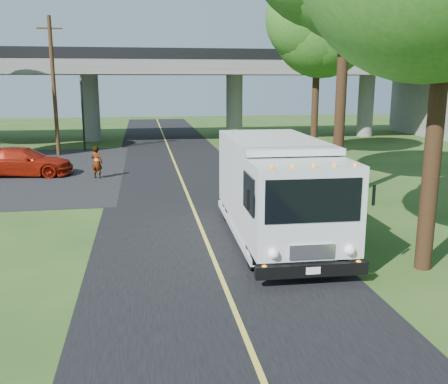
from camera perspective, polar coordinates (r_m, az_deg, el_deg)
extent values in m
plane|color=#254619|center=(11.95, 0.56, -11.93)|extent=(120.00, 120.00, 0.00)
cube|color=black|center=(21.37, -4.01, -0.79)|extent=(7.00, 90.00, 0.02)
cube|color=gold|center=(21.37, -4.01, -0.74)|extent=(0.12, 90.00, 0.01)
cube|color=slate|center=(42.76, -6.97, 13.96)|extent=(50.00, 9.00, 1.20)
cube|color=black|center=(38.40, -6.71, 15.47)|extent=(50.00, 0.25, 0.80)
cube|color=black|center=(47.18, -7.24, 14.92)|extent=(50.00, 0.25, 0.80)
cube|color=slate|center=(50.49, 23.22, 9.43)|extent=(4.00, 10.00, 6.00)
cylinder|color=slate|center=(42.96, -14.97, 9.22)|extent=(1.40, 1.40, 5.40)
cylinder|color=slate|center=(43.48, 1.19, 9.68)|extent=(1.40, 1.40, 5.40)
cylinder|color=slate|center=(47.15, 15.88, 9.44)|extent=(1.40, 1.40, 5.40)
cylinder|color=black|center=(37.01, -15.84, 8.53)|extent=(0.14, 0.14, 5.20)
imported|color=black|center=(36.94, -16.03, 11.62)|extent=(0.18, 0.22, 1.10)
cylinder|color=#472D19|center=(35.16, -18.86, 11.24)|extent=(0.26, 0.26, 9.00)
cube|color=#472D19|center=(35.31, -19.31, 17.24)|extent=(1.60, 0.10, 0.10)
cylinder|color=#382314|center=(13.90, 22.89, 5.59)|extent=(0.44, 0.44, 7.00)
cylinder|color=#382314|center=(21.32, 13.15, 9.33)|extent=(0.44, 0.44, 7.70)
cylinder|color=#382314|center=(32.61, 10.35, 9.58)|extent=(0.44, 0.44, 6.65)
sphere|color=#266019|center=(32.73, 10.71, 18.13)|extent=(5.58, 5.58, 5.58)
sphere|color=#266019|center=(32.55, 11.85, 18.64)|extent=(4.96, 4.96, 4.96)
cube|color=silver|center=(16.44, 5.30, 1.84)|extent=(2.84, 5.06, 2.55)
cube|color=silver|center=(13.14, 8.76, -1.52)|extent=(2.77, 2.11, 2.33)
cube|color=black|center=(12.13, 10.16, -0.97)|extent=(2.38, 0.15, 1.08)
cube|color=black|center=(12.54, 10.01, -8.77)|extent=(2.84, 0.27, 0.32)
cube|color=silver|center=(16.37, 5.55, -3.83)|extent=(2.88, 6.64, 0.20)
cylinder|color=black|center=(13.45, 3.54, -6.74)|extent=(0.34, 1.03, 1.02)
cylinder|color=black|center=(14.07, 12.87, -6.16)|extent=(0.34, 1.03, 1.02)
cylinder|color=black|center=(17.94, 0.54, -1.73)|extent=(0.34, 1.03, 1.02)
cylinder|color=black|center=(18.41, 7.68, -1.47)|extent=(0.34, 1.03, 1.02)
imported|color=maroon|center=(28.54, -22.07, 3.25)|extent=(5.41, 2.67, 1.51)
imported|color=gray|center=(26.47, -14.33, 3.30)|extent=(0.73, 0.63, 1.68)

